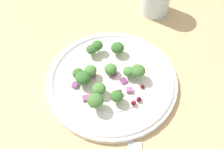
{
  "coord_description": "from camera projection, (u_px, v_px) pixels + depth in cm",
  "views": [
    {
      "loc": [
        28.03,
        16.46,
        43.16
      ],
      "look_at": [
        2.85,
        0.1,
        2.7
      ],
      "focal_mm": 41.65,
      "sensor_mm": 36.0,
      "label": 1
    }
  ],
  "objects": [
    {
      "name": "cranberry_4",
      "position": [
        82.0,
        74.0,
        0.51
      ],
      "size": [
        0.82,
        0.82,
        0.82
      ],
      "primitive_type": "sphere",
      "color": "#4C0A14",
      "rests_on": "plate"
    },
    {
      "name": "broccoli_floret_4",
      "position": [
        90.0,
        71.0,
        0.5
      ],
      "size": [
        2.45,
        2.45,
        2.48
      ],
      "color": "#ADD18E",
      "rests_on": "plate"
    },
    {
      "name": "ground_plane",
      "position": [
        119.0,
        76.0,
        0.55
      ],
      "size": [
        180.0,
        180.0,
        2.0
      ],
      "primitive_type": "cube",
      "color": "tan"
    },
    {
      "name": "onion_bit_1",
      "position": [
        94.0,
        75.0,
        0.51
      ],
      "size": [
        1.52,
        1.46,
        0.5
      ],
      "primitive_type": "cube",
      "rotation": [
        0.0,
        0.0,
        0.69
      ],
      "color": "#A35B93",
      "rests_on": "plate"
    },
    {
      "name": "cranberry_2",
      "position": [
        134.0,
        103.0,
        0.47
      ],
      "size": [
        0.92,
        0.92,
        0.92
      ],
      "primitive_type": "sphere",
      "color": "maroon",
      "rests_on": "plate"
    },
    {
      "name": "cranberry_0",
      "position": [
        142.0,
        87.0,
        0.5
      ],
      "size": [
        0.8,
        0.8,
        0.8
      ],
      "primitive_type": "sphere",
      "color": "maroon",
      "rests_on": "plate"
    },
    {
      "name": "dressing_pool",
      "position": [
        112.0,
        79.0,
        0.52
      ],
      "size": [
        15.17,
        15.17,
        0.2
      ],
      "primitive_type": "cylinder",
      "color": "white",
      "rests_on": "plate"
    },
    {
      "name": "onion_bit_5",
      "position": [
        86.0,
        98.0,
        0.48
      ],
      "size": [
        1.76,
        1.75,
        0.56
      ],
      "primitive_type": "cube",
      "rotation": [
        0.0,
        0.0,
        2.39
      ],
      "color": "#934C84",
      "rests_on": "plate"
    },
    {
      "name": "onion_bit_4",
      "position": [
        129.0,
        90.0,
        0.49
      ],
      "size": [
        1.52,
        1.55,
        0.57
      ],
      "primitive_type": "cube",
      "rotation": [
        0.0,
        0.0,
        2.15
      ],
      "color": "#A35B93",
      "rests_on": "plate"
    },
    {
      "name": "broccoli_floret_9",
      "position": [
        78.0,
        74.0,
        0.5
      ],
      "size": [
        2.29,
        2.29,
        2.32
      ],
      "color": "#8EB77A",
      "rests_on": "plate"
    },
    {
      "name": "cranberry_3",
      "position": [
        108.0,
        72.0,
        0.52
      ],
      "size": [
        0.72,
        0.72,
        0.72
      ],
      "primitive_type": "sphere",
      "color": "maroon",
      "rests_on": "plate"
    },
    {
      "name": "broccoli_floret_7",
      "position": [
        83.0,
        78.0,
        0.49
      ],
      "size": [
        2.89,
        2.89,
        2.93
      ],
      "color": "#9EC684",
      "rests_on": "plate"
    },
    {
      "name": "onion_bit_2",
      "position": [
        113.0,
        74.0,
        0.51
      ],
      "size": [
        1.29,
        1.11,
        0.41
      ],
      "primitive_type": "cube",
      "rotation": [
        0.0,
        0.0,
        1.48
      ],
      "color": "#843D75",
      "rests_on": "plate"
    },
    {
      "name": "broccoli_floret_11",
      "position": [
        118.0,
        48.0,
        0.54
      ],
      "size": [
        2.76,
        2.76,
        2.8
      ],
      "color": "#ADD18E",
      "rests_on": "plate"
    },
    {
      "name": "plate",
      "position": [
        112.0,
        80.0,
        0.52
      ],
      "size": [
        26.15,
        26.15,
        1.7
      ],
      "color": "white",
      "rests_on": "ground_plane"
    },
    {
      "name": "broccoli_floret_1",
      "position": [
        91.0,
        50.0,
        0.54
      ],
      "size": [
        2.31,
        2.31,
        2.34
      ],
      "color": "#9EC684",
      "rests_on": "plate"
    },
    {
      "name": "cranberry_1",
      "position": [
        139.0,
        99.0,
        0.48
      ],
      "size": [
        0.96,
        0.96,
        0.96
      ],
      "primitive_type": "sphere",
      "color": "#4C0A14",
      "rests_on": "plate"
    },
    {
      "name": "broccoli_floret_5",
      "position": [
        137.0,
        72.0,
        0.5
      ],
      "size": [
        2.87,
        2.87,
        2.91
      ],
      "color": "#9EC684",
      "rests_on": "plate"
    },
    {
      "name": "broccoli_floret_3",
      "position": [
        96.0,
        101.0,
        0.46
      ],
      "size": [
        2.9,
        2.9,
        2.93
      ],
      "color": "#8EB77A",
      "rests_on": "plate"
    },
    {
      "name": "broccoli_floret_10",
      "position": [
        117.0,
        96.0,
        0.47
      ],
      "size": [
        2.37,
        2.37,
        2.4
      ],
      "color": "#8EB77A",
      "rests_on": "plate"
    },
    {
      "name": "onion_bit_3",
      "position": [
        75.0,
        85.0,
        0.5
      ],
      "size": [
        1.51,
        1.43,
        0.54
      ],
      "primitive_type": "cube",
      "rotation": [
        0.0,
        0.0,
        0.34
      ],
      "color": "#934C84",
      "rests_on": "plate"
    },
    {
      "name": "broccoli_floret_6",
      "position": [
        111.0,
        69.0,
        0.51
      ],
      "size": [
        2.47,
        2.47,
        2.5
      ],
      "color": "#ADD18E",
      "rests_on": "plate"
    },
    {
      "name": "onion_bit_0",
      "position": [
        124.0,
        81.0,
        0.51
      ],
      "size": [
        1.72,
        1.76,
        0.32
      ],
      "primitive_type": "cube",
      "rotation": [
        0.0,
        0.0,
        1.13
      ],
      "color": "#843D75",
      "rests_on": "plate"
    },
    {
      "name": "cranberry_5",
      "position": [
        97.0,
        103.0,
        0.47
      ],
      "size": [
        0.82,
        0.82,
        0.82
      ],
      "primitive_type": "sphere",
      "color": "maroon",
      "rests_on": "plate"
    },
    {
      "name": "broccoli_floret_2",
      "position": [
        98.0,
        88.0,
        0.48
      ],
      "size": [
        2.59,
        2.59,
        2.62
      ],
      "color": "#ADD18E",
      "rests_on": "plate"
    },
    {
      "name": "broccoli_floret_8",
      "position": [
        128.0,
        72.0,
        0.5
      ],
      "size": [
        2.16,
        2.16,
        2.19
      ],
      "color": "#8EB77A",
      "rests_on": "plate"
    },
    {
      "name": "cranberry_6",
      "position": [
        120.0,
        92.0,
        0.49
      ],
      "size": [
        0.87,
        0.87,
        0.87
      ],
      "primitive_type": "sphere",
      "color": "maroon",
      "rests_on": "plate"
    },
    {
      "name": "broccoli_floret_0",
      "position": [
        97.0,
        46.0,
        0.54
      ],
      "size": [
        2.35,
        2.35,
        2.38
      ],
      "color": "#8EB77A",
      "rests_on": "plate"
    }
  ]
}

